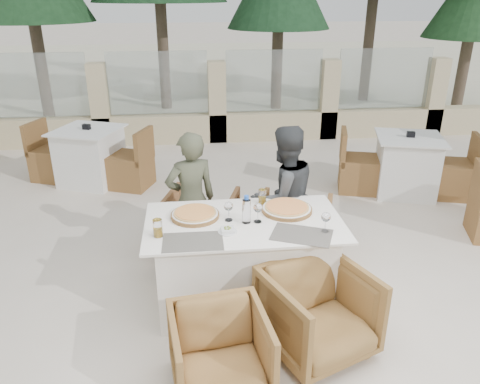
{
  "coord_description": "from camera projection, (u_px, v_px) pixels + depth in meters",
  "views": [
    {
      "loc": [
        -0.51,
        -3.33,
        2.48
      ],
      "look_at": [
        -0.1,
        0.33,
        0.9
      ],
      "focal_mm": 35.0,
      "sensor_mm": 36.0,
      "label": 1
    }
  ],
  "objects": [
    {
      "name": "ground",
      "position": [
        255.0,
        301.0,
        4.07
      ],
      "size": [
        80.0,
        80.0,
        0.0
      ],
      "primitive_type": "plane",
      "color": "beige",
      "rests_on": "ground"
    },
    {
      "name": "sand_patch",
      "position": [
        201.0,
        66.0,
        16.85
      ],
      "size": [
        30.0,
        16.0,
        0.01
      ],
      "primitive_type": "cube",
      "color": "beige",
      "rests_on": "ground"
    },
    {
      "name": "perimeter_wall_far",
      "position": [
        217.0,
        96.0,
        8.14
      ],
      "size": [
        10.0,
        0.34,
        1.6
      ],
      "primitive_type": null,
      "color": "beige",
      "rests_on": "ground"
    },
    {
      "name": "pine_far_right",
      "position": [
        475.0,
        4.0,
        9.68
      ],
      "size": [
        1.98,
        1.98,
        4.5
      ],
      "primitive_type": "cone",
      "color": "#235027",
      "rests_on": "ground"
    },
    {
      "name": "dining_table",
      "position": [
        244.0,
        262.0,
        3.94
      ],
      "size": [
        1.6,
        0.9,
        0.77
      ],
      "primitive_type": null,
      "color": "white",
      "rests_on": "ground"
    },
    {
      "name": "placemat_near_left",
      "position": [
        193.0,
        242.0,
        3.47
      ],
      "size": [
        0.45,
        0.31,
        0.0
      ],
      "primitive_type": "cube",
      "rotation": [
        0.0,
        0.0,
        -0.01
      ],
      "color": "#625D54",
      "rests_on": "dining_table"
    },
    {
      "name": "placemat_near_right",
      "position": [
        302.0,
        235.0,
        3.57
      ],
      "size": [
        0.53,
        0.45,
        0.0
      ],
      "primitive_type": "cube",
      "rotation": [
        0.0,
        0.0,
        -0.4
      ],
      "color": "#635D55",
      "rests_on": "dining_table"
    },
    {
      "name": "pizza_left",
      "position": [
        195.0,
        214.0,
        3.85
      ],
      "size": [
        0.47,
        0.47,
        0.05
      ],
      "primitive_type": "cylinder",
      "rotation": [
        0.0,
        0.0,
        0.18
      ],
      "color": "orange",
      "rests_on": "dining_table"
    },
    {
      "name": "pizza_right",
      "position": [
        287.0,
        208.0,
        3.95
      ],
      "size": [
        0.54,
        0.54,
        0.06
      ],
      "primitive_type": "cylinder",
      "rotation": [
        0.0,
        0.0,
        -0.32
      ],
      "color": "#F15A20",
      "rests_on": "dining_table"
    },
    {
      "name": "water_bottle",
      "position": [
        246.0,
        209.0,
        3.72
      ],
      "size": [
        0.09,
        0.09,
        0.24
      ],
      "primitive_type": "cylinder",
      "rotation": [
        0.0,
        0.0,
        -0.43
      ],
      "color": "#BDD9F9",
      "rests_on": "dining_table"
    },
    {
      "name": "wine_glass_centre",
      "position": [
        229.0,
        210.0,
        3.76
      ],
      "size": [
        0.08,
        0.08,
        0.18
      ],
      "primitive_type": null,
      "rotation": [
        0.0,
        0.0,
        -0.07
      ],
      "color": "white",
      "rests_on": "dining_table"
    },
    {
      "name": "wine_glass_near",
      "position": [
        258.0,
        212.0,
        3.74
      ],
      "size": [
        0.09,
        0.09,
        0.18
      ],
      "primitive_type": null,
      "rotation": [
        0.0,
        0.0,
        -0.17
      ],
      "color": "white",
      "rests_on": "dining_table"
    },
    {
      "name": "wine_glass_corner",
      "position": [
        326.0,
        221.0,
        3.59
      ],
      "size": [
        0.09,
        0.09,
        0.18
      ],
      "primitive_type": null,
      "rotation": [
        0.0,
        0.0,
        0.14
      ],
      "color": "silver",
      "rests_on": "dining_table"
    },
    {
      "name": "beer_glass_left",
      "position": [
        158.0,
        228.0,
        3.53
      ],
      "size": [
        0.08,
        0.08,
        0.14
      ],
      "primitive_type": "cylinder",
      "rotation": [
        0.0,
        0.0,
        0.16
      ],
      "color": "gold",
      "rests_on": "dining_table"
    },
    {
      "name": "beer_glass_right",
      "position": [
        262.0,
        197.0,
        4.08
      ],
      "size": [
        0.07,
        0.07,
        0.13
      ],
      "primitive_type": "cylinder",
      "rotation": [
        0.0,
        0.0,
        -0.03
      ],
      "color": "gold",
      "rests_on": "dining_table"
    },
    {
      "name": "olive_dish",
      "position": [
        228.0,
        230.0,
        3.61
      ],
      "size": [
        0.13,
        0.13,
        0.04
      ],
      "primitive_type": null,
      "rotation": [
        0.0,
        0.0,
        -0.22
      ],
      "color": "silver",
      "rests_on": "dining_table"
    },
    {
      "name": "armchair_far_left",
      "position": [
        201.0,
        223.0,
        4.73
      ],
      "size": [
        0.87,
        0.88,
        0.64
      ],
      "primitive_type": "imported",
      "rotation": [
        0.0,
        0.0,
        2.84
      ],
      "color": "brown",
      "rests_on": "ground"
    },
    {
      "name": "armchair_far_right",
      "position": [
        293.0,
        231.0,
        4.57
      ],
      "size": [
        0.9,
        0.91,
        0.65
      ],
      "primitive_type": "imported",
      "rotation": [
        0.0,
        0.0,
        2.79
      ],
      "color": "brown",
      "rests_on": "ground"
    },
    {
      "name": "armchair_near_left",
      "position": [
        220.0,
        354.0,
        3.07
      ],
      "size": [
        0.7,
        0.72,
        0.58
      ],
      "primitive_type": "imported",
      "rotation": [
        0.0,
        0.0,
        0.13
      ],
      "color": "olive",
      "rests_on": "ground"
    },
    {
      "name": "armchair_near_right",
      "position": [
        318.0,
        312.0,
        3.41
      ],
      "size": [
        0.93,
        0.94,
        0.66
      ],
      "primitive_type": "imported",
      "rotation": [
        0.0,
        0.0,
        0.39
      ],
      "color": "olive",
      "rests_on": "ground"
    },
    {
      "name": "diner_left",
      "position": [
        191.0,
        200.0,
        4.41
      ],
      "size": [
        0.56,
        0.44,
        1.34
      ],
      "primitive_type": "imported",
      "rotation": [
        0.0,
        0.0,
        3.42
      ],
      "color": "#4A4E38",
      "rests_on": "ground"
    },
    {
      "name": "diner_right",
      "position": [
        283.0,
        197.0,
        4.41
      ],
      "size": [
        0.83,
        0.75,
        1.39
      ],
      "primitive_type": "imported",
      "rotation": [
        0.0,
        0.0,
        3.55
      ],
      "color": "#3A3D3F",
      "rests_on": "ground"
    },
    {
      "name": "bg_table_a",
      "position": [
        90.0,
        156.0,
        6.46
      ],
      "size": [
        1.82,
        1.35,
        0.77
      ],
      "primitive_type": null,
      "rotation": [
        0.0,
        0.0,
        -0.37
      ],
      "color": "white",
      "rests_on": "ground"
    },
    {
      "name": "bg_table_b",
      "position": [
        406.0,
        165.0,
        6.13
      ],
      "size": [
        1.8,
        1.24,
        0.77
      ],
      "primitive_type": null,
      "rotation": [
        0.0,
        0.0,
        -0.28
      ],
      "color": "silver",
      "rests_on": "ground"
    }
  ]
}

